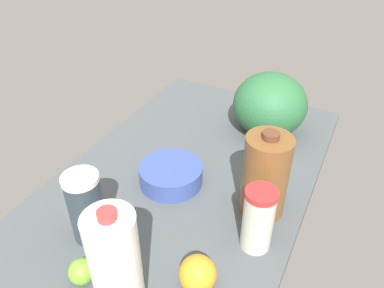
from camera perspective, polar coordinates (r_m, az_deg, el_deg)
name	(u,v)px	position (r cm, az deg, el deg)	size (l,w,h in cm)	color
countertop	(192,172)	(125.09, 0.00, -4.34)	(120.00, 76.00, 3.00)	#454B4F
tumbler_cup	(258,219)	(95.90, 10.04, -11.22)	(8.05, 8.05, 18.32)	beige
mixing_bowl	(171,175)	(117.09, -3.23, -4.67)	(19.72, 19.72, 6.23)	#364A94
watermelon	(270,104)	(139.98, 11.78, 5.92)	(26.82, 26.82, 23.12)	#286137
chocolate_milk_jug	(265,176)	(103.88, 11.09, -4.75)	(12.68, 12.68, 26.31)	brown
shaker_bottle	(86,207)	(99.87, -15.84, -9.22)	(9.21, 9.21, 20.17)	#2C3743
milk_jug	(116,266)	(81.25, -11.52, -17.71)	(10.50, 10.50, 29.11)	white
orange_by_jug	(198,274)	(90.27, 0.86, -19.14)	(8.78, 8.78, 8.78)	orange
lime_beside_bowl	(82,271)	(95.70, -16.44, -18.11)	(6.29, 6.29, 6.29)	#6CAF2F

